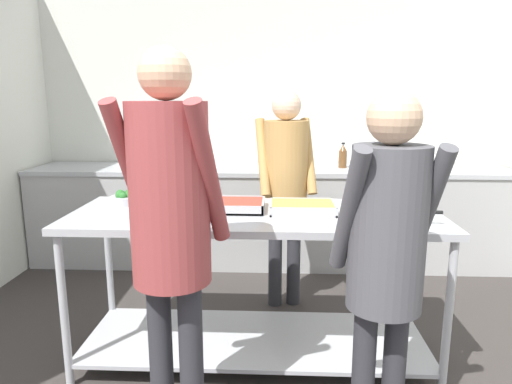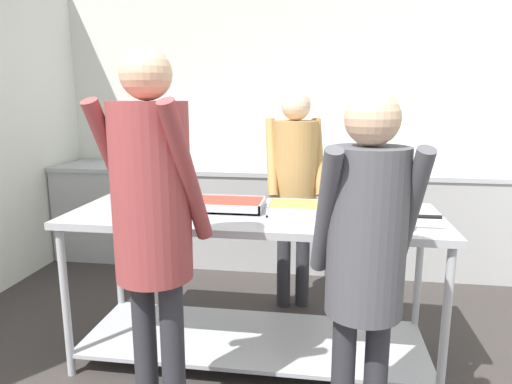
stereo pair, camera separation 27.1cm
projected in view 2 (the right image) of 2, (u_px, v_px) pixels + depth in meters
name	position (u px, v px, depth m)	size (l,w,h in m)	color
wall_rear	(290.00, 123.00, 4.53)	(4.62, 0.06, 2.65)	silver
back_counter	(286.00, 216.00, 4.35)	(4.46, 0.65, 0.92)	#A8A8A8
serving_counter	(254.00, 261.00, 2.69)	(2.13, 0.77, 0.92)	#ADAFB5
broccoli_bowl	(130.00, 196.00, 2.91)	(0.18, 0.18, 0.09)	#B2B2B7
plate_stack	(165.00, 203.00, 2.80)	(0.26, 0.26, 0.04)	white
serving_tray_roast	(226.00, 205.00, 2.71)	(0.45, 0.29, 0.05)	#ADAFB5
serving_tray_vegetables	(301.00, 209.00, 2.62)	(0.38, 0.27, 0.05)	#ADAFB5
sauce_pan	(384.00, 220.00, 2.31)	(0.42, 0.28, 0.08)	#ADAFB5
guest_serving_left	(152.00, 211.00, 1.91)	(0.49, 0.42, 1.77)	#2D2D33
guest_serving_right	(366.00, 246.00, 1.78)	(0.45, 0.37, 1.60)	#2D2D33
cook_behind_counter	(295.00, 176.00, 3.32)	(0.47, 0.39, 1.62)	#2D2D33
water_bottle	(362.00, 158.00, 4.18)	(0.08, 0.08, 0.24)	brown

